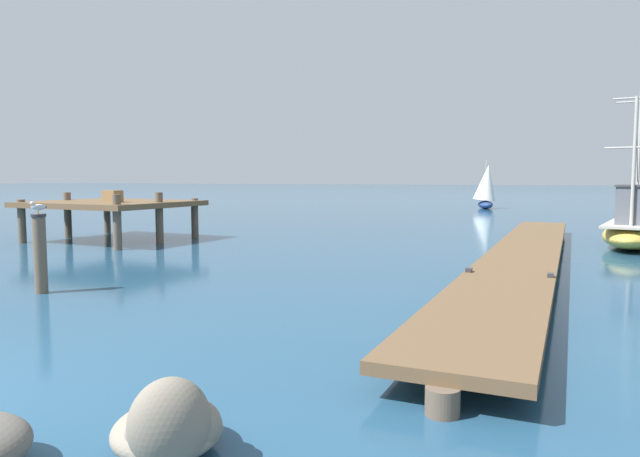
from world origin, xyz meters
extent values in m
cube|color=brown|center=(6.51, 12.60, 0.37)|extent=(3.23, 21.64, 0.16)
cylinder|color=brown|center=(5.79, 1.84, 0.15)|extent=(0.36, 0.36, 0.29)
cylinder|color=brown|center=(6.15, 7.22, 0.15)|extent=(0.36, 0.36, 0.29)
cylinder|color=brown|center=(6.51, 12.60, 0.15)|extent=(0.36, 0.36, 0.29)
cylinder|color=brown|center=(6.87, 17.98, 0.15)|extent=(0.36, 0.36, 0.29)
cylinder|color=brown|center=(7.23, 23.36, 0.15)|extent=(0.36, 0.36, 0.29)
cube|color=#333338|center=(5.42, 8.35, 0.49)|extent=(0.13, 0.21, 0.08)
cube|color=#333338|center=(7.02, 8.24, 0.49)|extent=(0.13, 0.21, 0.08)
ellipsoid|color=gold|center=(10.06, 18.40, 0.44)|extent=(3.03, 5.35, 0.87)
cube|color=#B2AD9E|center=(10.06, 18.40, 0.83)|extent=(2.69, 4.80, 0.08)
cube|color=#565B66|center=(9.89, 17.67, 1.50)|extent=(1.28, 1.52, 1.26)
cube|color=#3D3D42|center=(9.89, 17.67, 2.16)|extent=(1.38, 1.64, 0.06)
cylinder|color=#B2ADA3|center=(10.11, 18.65, 3.67)|extent=(0.11, 0.11, 5.60)
cylinder|color=#B2ADA3|center=(9.72, 16.93, 2.95)|extent=(0.11, 0.11, 4.15)
cylinder|color=#B2ADA3|center=(9.72, 16.93, 3.40)|extent=(1.72, 0.45, 0.06)
cylinder|color=#333338|center=(9.97, 18.02, 3.15)|extent=(0.51, 2.11, 3.07)
cube|color=brown|center=(-8.57, 14.06, 1.43)|extent=(6.06, 5.40, 0.20)
cylinder|color=brown|center=(-11.14, 12.24, 0.81)|extent=(0.28, 0.28, 1.62)
cylinder|color=brown|center=(-6.41, 11.77, 0.93)|extent=(0.28, 0.28, 1.87)
cylinder|color=brown|center=(-10.72, 16.36, 0.85)|extent=(0.28, 0.28, 1.70)
cylinder|color=brown|center=(-5.99, 15.88, 0.80)|extent=(0.28, 0.28, 1.60)
cylinder|color=brown|center=(-10.93, 14.30, 0.92)|extent=(0.28, 0.28, 1.84)
cylinder|color=brown|center=(-6.20, 13.82, 0.95)|extent=(0.28, 0.28, 1.89)
cube|color=olive|center=(-7.81, 13.25, 1.75)|extent=(0.65, 0.54, 0.44)
cylinder|color=brown|center=(-3.04, 5.26, 0.84)|extent=(0.26, 0.26, 1.67)
cylinder|color=#28282D|center=(-3.04, 5.26, 1.64)|extent=(0.30, 0.30, 0.06)
cylinder|color=gold|center=(-3.02, 5.25, 1.71)|extent=(0.01, 0.01, 0.07)
cylinder|color=gold|center=(-3.06, 5.27, 1.71)|extent=(0.01, 0.01, 0.07)
ellipsoid|color=white|center=(-3.04, 5.26, 1.81)|extent=(0.24, 0.30, 0.13)
ellipsoid|color=silver|center=(-2.98, 5.25, 1.82)|extent=(0.14, 0.23, 0.09)
ellipsoid|color=#383838|center=(-2.93, 5.35, 1.82)|extent=(0.05, 0.07, 0.04)
ellipsoid|color=silver|center=(-3.08, 5.30, 1.82)|extent=(0.14, 0.23, 0.09)
ellipsoid|color=#383838|center=(-3.02, 5.40, 1.82)|extent=(0.05, 0.07, 0.04)
cone|color=white|center=(-2.97, 5.39, 1.81)|extent=(0.10, 0.10, 0.07)
sphere|color=white|center=(-3.09, 5.16, 1.90)|extent=(0.08, 0.08, 0.08)
cone|color=gold|center=(-3.11, 5.11, 1.89)|extent=(0.04, 0.05, 0.02)
ellipsoid|color=gray|center=(3.78, 0.07, 0.29)|extent=(0.96, 0.95, 0.57)
ellipsoid|color=gray|center=(3.82, -0.05, 0.39)|extent=(0.86, 0.87, 0.79)
ellipsoid|color=gray|center=(3.61, 0.21, 0.20)|extent=(1.35, 1.39, 0.39)
ellipsoid|color=navy|center=(3.39, 43.11, 0.30)|extent=(1.62, 3.60, 0.60)
cylinder|color=#B2ADA3|center=(3.37, 43.21, 2.21)|extent=(0.08, 0.08, 3.21)
cone|color=silver|center=(3.43, 42.86, 2.05)|extent=(2.25, 2.02, 2.90)
camera|label=1|loc=(6.55, -3.93, 2.43)|focal=32.19mm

